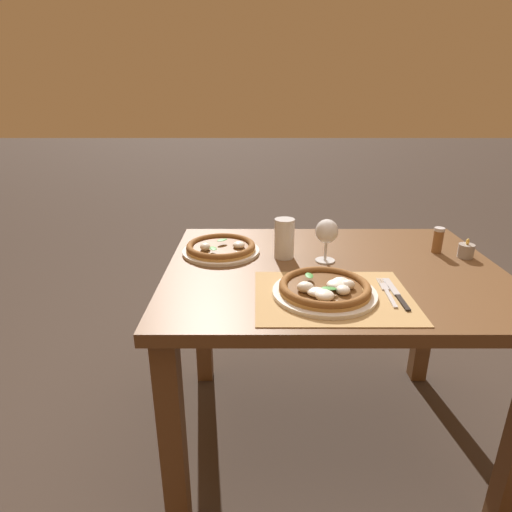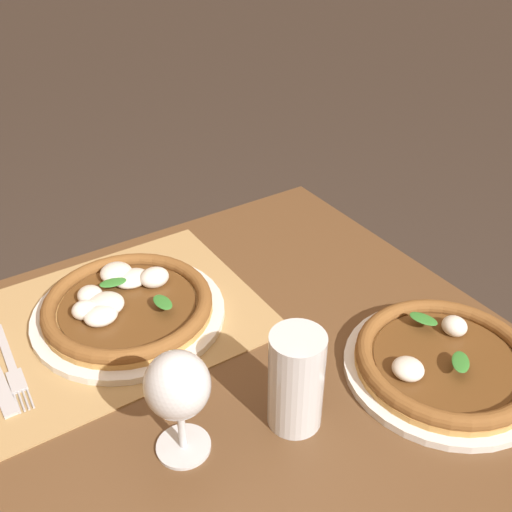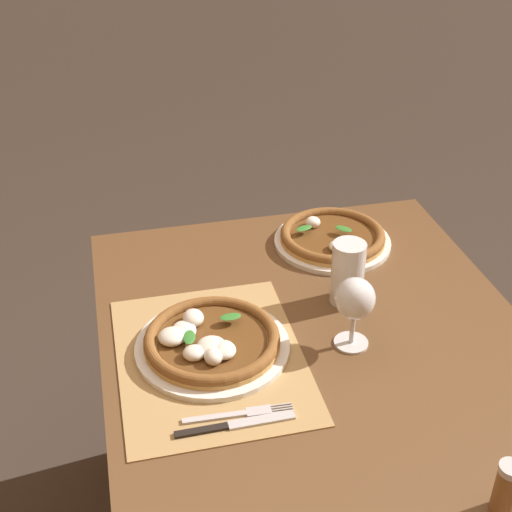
{
  "view_description": "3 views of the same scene",
  "coord_description": "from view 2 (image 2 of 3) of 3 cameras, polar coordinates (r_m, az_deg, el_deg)",
  "views": [
    {
      "loc": [
        -0.27,
        -1.36,
        1.31
      ],
      "look_at": [
        -0.28,
        -0.11,
        0.82
      ],
      "focal_mm": 30.0,
      "sensor_mm": 36.0,
      "label": 1
    },
    {
      "loc": [
        0.17,
        0.52,
        1.37
      ],
      "look_at": [
        -0.27,
        -0.15,
        0.82
      ],
      "focal_mm": 42.0,
      "sensor_mm": 36.0,
      "label": 2
    },
    {
      "loc": [
        1.03,
        -0.39,
        1.66
      ],
      "look_at": [
        -0.24,
        -0.09,
        0.84
      ],
      "focal_mm": 50.0,
      "sensor_mm": 36.0,
      "label": 3
    }
  ],
  "objects": [
    {
      "name": "pizza_near",
      "position": [
        0.99,
        -12.2,
        -4.65
      ],
      "size": [
        0.31,
        0.31,
        0.05
      ],
      "color": "silver",
      "rests_on": "paper_placemat"
    },
    {
      "name": "dining_table",
      "position": [
        0.92,
        -9.4,
        -20.2
      ],
      "size": [
        1.15,
        0.88,
        0.74
      ],
      "color": "brown",
      "rests_on": "ground"
    },
    {
      "name": "fork",
      "position": [
        0.96,
        -22.27,
        -9.64
      ],
      "size": [
        0.03,
        0.2,
        0.0
      ],
      "color": "#B7B7BC",
      "rests_on": "paper_placemat"
    },
    {
      "name": "paper_placemat",
      "position": [
        1.0,
        -13.43,
        -5.91
      ],
      "size": [
        0.46,
        0.36,
        0.0
      ],
      "primitive_type": "cube",
      "color": "#A88451",
      "rests_on": "dining_table"
    },
    {
      "name": "pizza_far",
      "position": [
        0.92,
        17.51,
        -9.59
      ],
      "size": [
        0.29,
        0.29,
        0.05
      ],
      "color": "silver",
      "rests_on": "dining_table"
    },
    {
      "name": "wine_glass",
      "position": [
        0.72,
        -7.47,
        -12.46
      ],
      "size": [
        0.08,
        0.08,
        0.16
      ],
      "color": "silver",
      "rests_on": "dining_table"
    },
    {
      "name": "pint_glass",
      "position": [
        0.78,
        3.83,
        -11.87
      ],
      "size": [
        0.07,
        0.07,
        0.15
      ],
      "color": "silver",
      "rests_on": "dining_table"
    }
  ]
}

